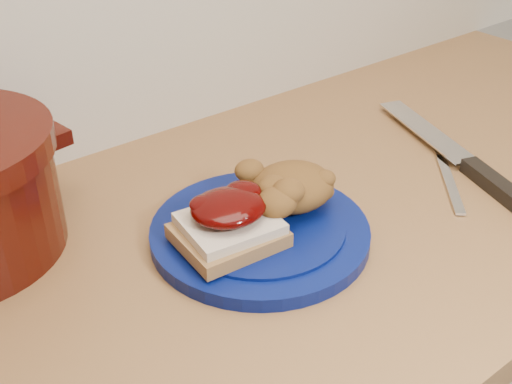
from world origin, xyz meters
TOP-DOWN VIEW (x-y plane):
  - plate at (-0.05, 1.49)m, footprint 0.30×0.30m
  - sandwich at (-0.09, 1.49)m, footprint 0.11×0.10m
  - stuffing_mound at (0.01, 1.50)m, footprint 0.12×0.11m
  - chef_knife at (0.27, 1.42)m, footprint 0.14×0.33m
  - butter_knife at (0.23, 1.43)m, footprint 0.12×0.13m

SIDE VIEW (x-z plane):
  - butter_knife at x=0.23m, z-range 0.90..0.90m
  - plate at x=-0.05m, z-range 0.90..0.92m
  - chef_knife at x=0.27m, z-range 0.90..0.92m
  - sandwich at x=-0.09m, z-range 0.92..0.97m
  - stuffing_mound at x=0.01m, z-range 0.92..0.97m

